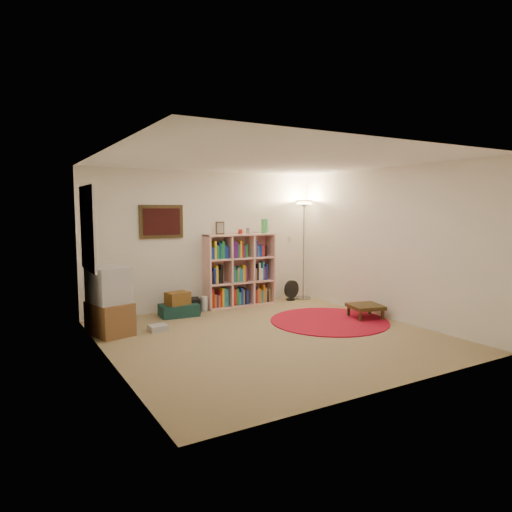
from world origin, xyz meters
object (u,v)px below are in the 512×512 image
(bookshelf, at_px, (238,271))
(floor_lamp, at_px, (304,217))
(tv_stand, at_px, (109,302))
(side_table, at_px, (365,307))
(floor_fan, at_px, (291,290))
(suitcase, at_px, (179,310))

(bookshelf, distance_m, floor_lamp, 1.75)
(bookshelf, height_order, floor_lamp, floor_lamp)
(tv_stand, bearing_deg, side_table, -30.93)
(floor_fan, xyz_separation_m, side_table, (0.21, -1.87, -0.01))
(bookshelf, height_order, suitcase, bookshelf)
(floor_lamp, bearing_deg, tv_stand, -169.91)
(floor_lamp, height_order, suitcase, floor_lamp)
(floor_fan, bearing_deg, tv_stand, 178.71)
(tv_stand, bearing_deg, floor_fan, -3.53)
(suitcase, bearing_deg, floor_fan, 7.13)
(suitcase, distance_m, side_table, 3.15)
(bookshelf, xyz_separation_m, floor_fan, (1.14, -0.10, -0.45))
(bookshelf, bearing_deg, tv_stand, -160.82)
(floor_fan, bearing_deg, floor_lamp, -12.17)
(bookshelf, bearing_deg, floor_lamp, -2.12)
(bookshelf, xyz_separation_m, side_table, (1.35, -1.96, -0.46))
(floor_fan, height_order, side_table, floor_fan)
(bookshelf, bearing_deg, side_table, -53.73)
(floor_lamp, relative_size, floor_fan, 4.95)
(tv_stand, distance_m, side_table, 4.08)
(floor_fan, xyz_separation_m, suitcase, (-2.42, -0.13, -0.10))
(suitcase, bearing_deg, side_table, -29.43)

